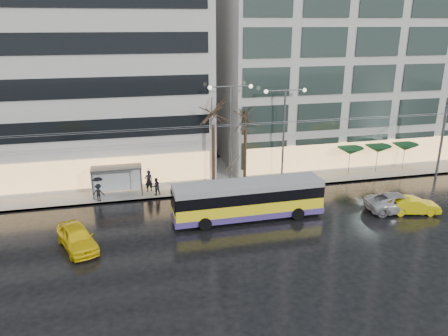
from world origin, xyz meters
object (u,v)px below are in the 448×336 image
object	(u,v)px
trolleybus	(248,201)
street_lamp_near	(230,122)
bus_shelter	(112,174)
taxi_a	(77,237)

from	to	relation	value
trolleybus	street_lamp_near	world-z (taller)	street_lamp_near
bus_shelter	street_lamp_near	bearing A→B (deg)	0.63
trolleybus	street_lamp_near	distance (m)	8.46
trolleybus	bus_shelter	size ratio (longest dim) A/B	2.73
bus_shelter	taxi_a	bearing A→B (deg)	-104.42
trolleybus	taxi_a	world-z (taller)	trolleybus
trolleybus	street_lamp_near	size ratio (longest dim) A/B	1.27
trolleybus	bus_shelter	distance (m)	12.22
bus_shelter	trolleybus	bearing A→B (deg)	-35.03
trolleybus	bus_shelter	world-z (taller)	trolleybus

